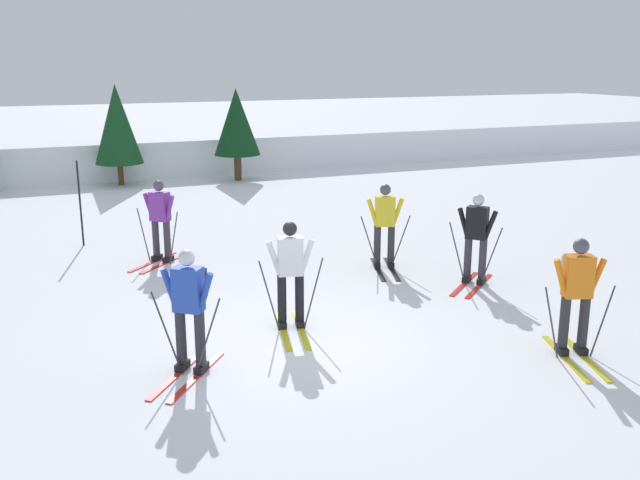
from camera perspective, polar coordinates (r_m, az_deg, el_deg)
name	(u,v)px	position (r m, az deg, el deg)	size (l,w,h in m)	color
ground_plane	(295,341)	(10.67, -2.01, -8.17)	(120.00, 120.00, 0.00)	white
far_snow_ridge	(123,151)	(28.52, -15.66, 6.95)	(80.00, 6.73, 1.29)	white
skier_yellow	(385,224)	(14.11, 5.26, 1.33)	(0.96, 1.63, 1.71)	black
skier_black	(476,236)	(13.36, 12.52, 0.30)	(1.46, 1.31, 1.71)	red
skier_purple	(160,219)	(14.86, -12.81, 1.70)	(1.39, 1.39, 1.71)	red
skier_blue	(190,304)	(9.51, -10.50, -5.13)	(1.28, 1.48, 1.71)	red
skier_orange	(576,290)	(10.53, 20.02, -3.85)	(0.95, 1.63, 1.71)	gold
skier_white	(290,272)	(10.88, -2.41, -2.60)	(0.98, 1.64, 1.71)	gold
trail_marker_pole	(80,204)	(16.65, -18.82, 2.81)	(0.04, 0.04, 1.93)	black
conifer_far_right	(237,122)	(24.55, -6.76, 9.44)	(1.58, 1.58, 3.14)	#513823
conifer_far_centre	(117,124)	(24.32, -16.08, 8.99)	(1.57, 1.57, 3.32)	#513823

